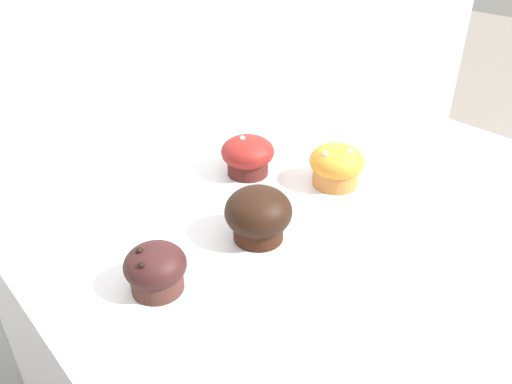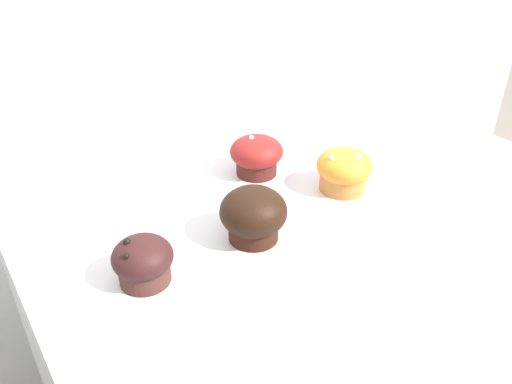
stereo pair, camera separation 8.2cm
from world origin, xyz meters
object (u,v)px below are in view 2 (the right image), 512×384
muffin_front_center (143,261)px  muffin_back_left (344,170)px  muffin_back_right (253,215)px  muffin_front_left (257,155)px

muffin_front_center → muffin_back_left: bearing=4.1°
muffin_back_right → muffin_back_left: bearing=8.3°
muffin_front_center → muffin_front_left: 0.35m
muffin_front_center → muffin_back_right: size_ratio=0.81×
muffin_front_left → muffin_back_right: bearing=-125.9°
muffin_back_left → muffin_front_left: (-0.10, 0.14, 0.00)m
muffin_back_left → muffin_back_right: size_ratio=0.96×
muffin_back_left → muffin_back_right: bearing=-171.7°
muffin_front_left → muffin_front_center: bearing=-151.4°
muffin_back_left → muffin_front_left: muffin_front_left is taller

